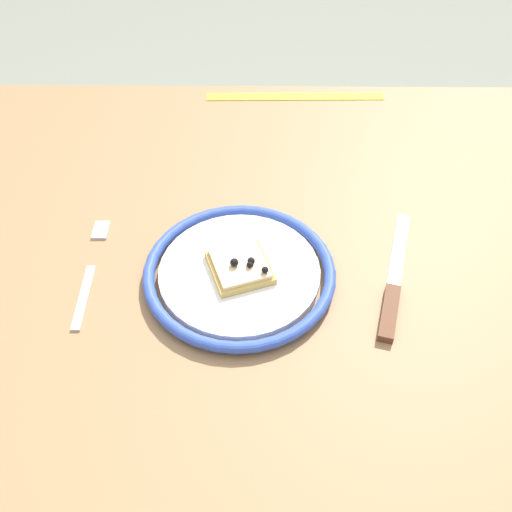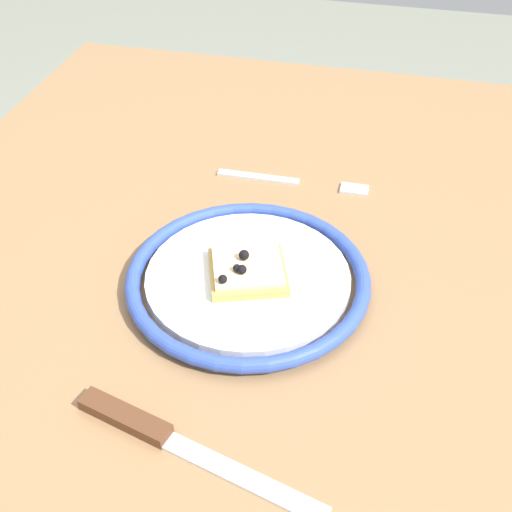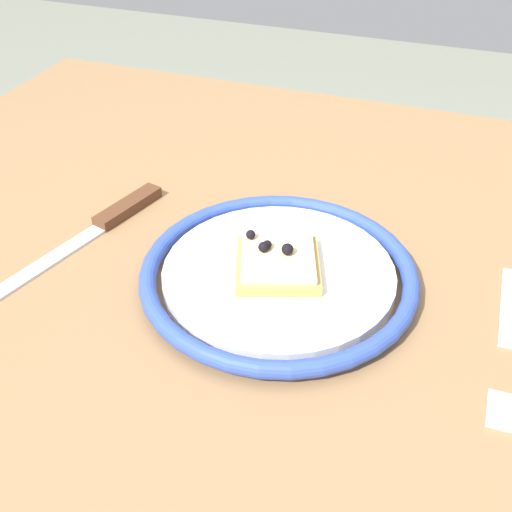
% 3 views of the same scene
% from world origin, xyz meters
% --- Properties ---
extents(dining_table, '(1.11, 0.95, 0.74)m').
position_xyz_m(dining_table, '(0.00, 0.00, 0.66)').
color(dining_table, '#936D47').
rests_on(dining_table, ground_plane).
extents(plate, '(0.26, 0.26, 0.02)m').
position_xyz_m(plate, '(0.02, -0.02, 0.75)').
color(plate, white).
rests_on(plate, dining_table).
extents(pizza_slice_near, '(0.10, 0.10, 0.03)m').
position_xyz_m(pizza_slice_near, '(0.02, -0.02, 0.77)').
color(pizza_slice_near, tan).
rests_on(pizza_slice_near, plate).
extents(knife, '(0.08, 0.24, 0.01)m').
position_xyz_m(knife, '(0.23, -0.05, 0.75)').
color(knife, silver).
rests_on(knife, dining_table).
extents(fork, '(0.02, 0.20, 0.00)m').
position_xyz_m(fork, '(-0.19, -0.01, 0.74)').
color(fork, silver).
rests_on(fork, dining_table).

